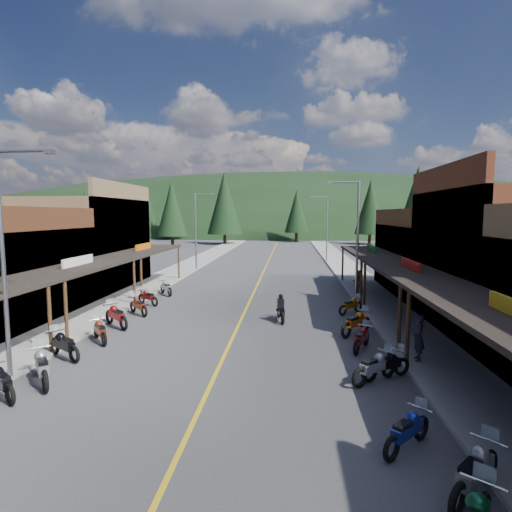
% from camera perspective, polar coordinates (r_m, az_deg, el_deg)
% --- Properties ---
extents(ground, '(220.00, 220.00, 0.00)m').
position_cam_1_polar(ground, '(19.79, -3.14, -11.15)').
color(ground, '#38383A').
rests_on(ground, ground).
extents(centerline, '(0.15, 90.00, 0.01)m').
position_cam_1_polar(centerline, '(39.25, 0.94, -2.54)').
color(centerline, gold).
rests_on(centerline, ground).
extents(sidewalk_west, '(3.40, 94.00, 0.15)m').
position_cam_1_polar(sidewalk_west, '(40.76, -11.37, -2.24)').
color(sidewalk_west, gray).
rests_on(sidewalk_west, ground).
extents(sidewalk_east, '(3.40, 94.00, 0.15)m').
position_cam_1_polar(sidewalk_east, '(39.61, 13.61, -2.53)').
color(sidewalk_east, gray).
rests_on(sidewalk_east, ground).
extents(shop_west_3, '(10.90, 10.20, 8.20)m').
position_cam_1_polar(shop_west_3, '(34.31, -23.79, 1.63)').
color(shop_west_3, brown).
rests_on(shop_west_3, ground).
extents(shop_east_3, '(10.90, 10.20, 6.20)m').
position_cam_1_polar(shop_east_3, '(32.17, 25.02, -0.45)').
color(shop_east_3, '#4C2D16').
rests_on(shop_east_3, ground).
extents(streetlight_0, '(2.16, 0.18, 8.00)m').
position_cam_1_polar(streetlight_0, '(16.01, -32.08, 0.17)').
color(streetlight_0, gray).
rests_on(streetlight_0, ground).
extents(streetlight_1, '(2.16, 0.18, 8.00)m').
position_cam_1_polar(streetlight_1, '(41.86, -8.42, 4.06)').
color(streetlight_1, gray).
rests_on(streetlight_1, ground).
extents(streetlight_2, '(2.16, 0.18, 8.00)m').
position_cam_1_polar(streetlight_2, '(27.10, 14.00, 2.93)').
color(streetlight_2, gray).
rests_on(streetlight_2, ground).
extents(streetlight_3, '(2.16, 0.18, 8.00)m').
position_cam_1_polar(streetlight_3, '(48.93, 9.94, 4.31)').
color(streetlight_3, gray).
rests_on(streetlight_3, ground).
extents(ridge_hill, '(310.00, 140.00, 60.00)m').
position_cam_1_polar(ridge_hill, '(153.85, 3.90, 3.81)').
color(ridge_hill, black).
rests_on(ridge_hill, ground).
extents(pine_0, '(5.04, 5.04, 11.00)m').
position_cam_1_polar(pine_0, '(91.31, -23.10, 5.93)').
color(pine_0, black).
rests_on(pine_0, ground).
extents(pine_1, '(5.88, 5.88, 12.50)m').
position_cam_1_polar(pine_1, '(92.65, -11.92, 6.74)').
color(pine_1, black).
rests_on(pine_1, ground).
extents(pine_2, '(6.72, 6.72, 14.00)m').
position_cam_1_polar(pine_2, '(77.79, -4.53, 7.57)').
color(pine_2, black).
rests_on(pine_2, ground).
extents(pine_3, '(5.04, 5.04, 11.00)m').
position_cam_1_polar(pine_3, '(84.73, 5.82, 6.41)').
color(pine_3, black).
rests_on(pine_3, ground).
extents(pine_4, '(5.88, 5.88, 12.50)m').
position_cam_1_polar(pine_4, '(80.21, 16.02, 6.77)').
color(pine_4, black).
rests_on(pine_4, ground).
extents(pine_5, '(6.72, 6.72, 14.00)m').
position_cam_1_polar(pine_5, '(96.00, 24.11, 6.77)').
color(pine_5, black).
rests_on(pine_5, ground).
extents(pine_6, '(5.04, 5.04, 11.00)m').
position_cam_1_polar(pine_6, '(93.38, 32.70, 5.46)').
color(pine_6, black).
rests_on(pine_6, ground).
extents(pine_7, '(5.88, 5.88, 12.50)m').
position_cam_1_polar(pine_7, '(100.87, -15.32, 6.59)').
color(pine_7, black).
rests_on(pine_7, ground).
extents(pine_8, '(4.48, 4.48, 10.00)m').
position_cam_1_polar(pine_8, '(63.69, -18.00, 5.84)').
color(pine_8, black).
rests_on(pine_8, ground).
extents(pine_9, '(4.93, 4.93, 10.80)m').
position_cam_1_polar(pine_9, '(67.20, 23.53, 5.97)').
color(pine_9, black).
rests_on(pine_9, ground).
extents(pine_10, '(5.38, 5.38, 11.60)m').
position_cam_1_polar(pine_10, '(71.77, -11.93, 6.63)').
color(pine_10, black).
rests_on(pine_10, ground).
extents(pine_11, '(5.82, 5.82, 12.40)m').
position_cam_1_polar(pine_11, '(59.32, 22.04, 6.88)').
color(pine_11, black).
rests_on(pine_11, ground).
extents(bike_west_4, '(2.11, 1.77, 1.19)m').
position_cam_1_polar(bike_west_4, '(15.48, -32.65, -14.74)').
color(bike_west_4, black).
rests_on(bike_west_4, ground).
extents(bike_west_5, '(2.09, 2.32, 1.34)m').
position_cam_1_polar(bike_west_5, '(15.99, -28.28, -13.56)').
color(bike_west_5, gray).
rests_on(bike_west_5, ground).
extents(bike_west_6, '(2.27, 1.82, 1.27)m').
position_cam_1_polar(bike_west_6, '(18.17, -25.78, -11.23)').
color(bike_west_6, black).
rests_on(bike_west_6, ground).
extents(bike_west_7, '(1.78, 1.95, 1.14)m').
position_cam_1_polar(bike_west_7, '(19.85, -21.40, -9.80)').
color(bike_west_7, maroon).
rests_on(bike_west_7, ground).
extents(bike_west_8, '(2.28, 2.15, 1.34)m').
position_cam_1_polar(bike_west_8, '(22.00, -19.35, -7.91)').
color(bike_west_8, maroon).
rests_on(bike_west_8, ground).
extents(bike_west_9, '(1.97, 1.91, 1.18)m').
position_cam_1_polar(bike_west_9, '(24.31, -16.46, -6.70)').
color(bike_west_9, maroon).
rests_on(bike_west_9, ground).
extents(bike_west_10, '(2.00, 1.67, 1.13)m').
position_cam_1_polar(bike_west_10, '(26.68, -15.19, -5.59)').
color(bike_west_10, maroon).
rests_on(bike_west_10, ground).
extents(bike_west_11, '(1.82, 2.10, 1.20)m').
position_cam_1_polar(bike_west_11, '(29.64, -12.74, -4.31)').
color(bike_west_11, gray).
rests_on(bike_west_11, ground).
extents(bike_east_3, '(2.08, 2.11, 1.27)m').
position_cam_1_polar(bike_east_3, '(10.24, 28.84, -25.26)').
color(bike_east_3, gray).
rests_on(bike_east_3, ground).
extents(bike_east_4, '(1.86, 1.86, 1.13)m').
position_cam_1_polar(bike_east_4, '(11.34, 20.82, -22.08)').
color(bike_east_4, navy).
rests_on(bike_east_4, ground).
extents(bike_east_5, '(2.10, 1.89, 1.22)m').
position_cam_1_polar(bike_east_5, '(14.90, 16.58, -14.78)').
color(bike_east_5, gray).
rests_on(bike_east_5, ground).
extents(bike_east_6, '(2.12, 1.57, 1.17)m').
position_cam_1_polar(bike_east_6, '(15.31, 18.07, -14.35)').
color(bike_east_6, black).
rests_on(bike_east_6, ground).
extents(bike_east_7, '(1.49, 2.12, 1.16)m').
position_cam_1_polar(bike_east_7, '(18.02, 14.85, -11.15)').
color(bike_east_7, maroon).
rests_on(bike_east_7, ground).
extents(bike_east_8, '(2.12, 2.22, 1.32)m').
position_cam_1_polar(bike_east_8, '(20.15, 14.12, -9.06)').
color(bike_east_8, '#C2530D').
rests_on(bike_east_8, ground).
extents(bike_east_9, '(1.87, 1.80, 1.11)m').
position_cam_1_polar(bike_east_9, '(24.14, 13.38, -6.79)').
color(bike_east_9, '#B5710C').
rests_on(bike_east_9, ground).
extents(rider_on_bike, '(1.01, 2.13, 1.56)m').
position_cam_1_polar(rider_on_bike, '(22.01, 3.55, -7.70)').
color(rider_on_bike, black).
rests_on(rider_on_bike, ground).
extents(pedestrian_east_a, '(0.49, 0.70, 1.80)m').
position_cam_1_polar(pedestrian_east_a, '(17.03, 22.20, -10.75)').
color(pedestrian_east_a, '#252030').
rests_on(pedestrian_east_a, sidewalk_east).
extents(pedestrian_east_b, '(0.91, 0.70, 1.66)m').
position_cam_1_polar(pedestrian_east_b, '(29.87, 14.38, -3.53)').
color(pedestrian_east_b, '#4E4031').
rests_on(pedestrian_east_b, sidewalk_east).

